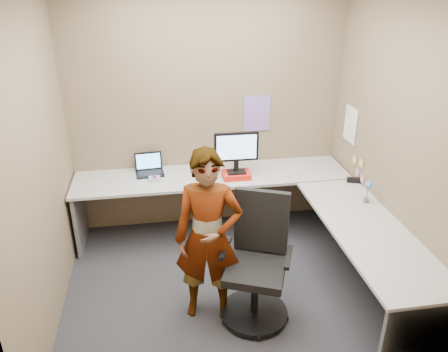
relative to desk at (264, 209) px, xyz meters
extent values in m
plane|color=#242328|center=(-0.44, -0.39, -0.59)|extent=(3.00, 3.00, 0.00)
plane|color=#756348|center=(-0.44, 0.91, 0.76)|extent=(3.00, 0.00, 3.00)
plane|color=#756348|center=(1.06, -0.39, 0.76)|extent=(0.00, 2.70, 2.70)
plane|color=#756348|center=(-1.94, -0.39, 0.76)|extent=(0.00, 2.70, 2.70)
cube|color=#ACACAC|center=(-0.44, 0.59, 0.13)|extent=(2.96, 0.65, 0.03)
cube|color=#ACACAC|center=(0.74, -0.71, 0.13)|extent=(0.65, 1.91, 0.03)
cube|color=#59595B|center=(-1.88, 0.59, -0.24)|extent=(0.04, 0.60, 0.70)
cube|color=#59595B|center=(1.00, 0.59, -0.24)|extent=(0.04, 0.60, 0.70)
cube|color=#59595B|center=(0.74, -1.63, -0.24)|extent=(0.60, 0.04, 0.70)
cube|color=red|center=(-0.19, 0.49, 0.17)|extent=(0.29, 0.22, 0.06)
cube|color=black|center=(-0.19, 0.49, 0.21)|extent=(0.20, 0.14, 0.01)
cube|color=black|center=(-0.19, 0.50, 0.27)|extent=(0.05, 0.04, 0.12)
cube|color=black|center=(-0.19, 0.50, 0.49)|extent=(0.47, 0.04, 0.31)
cube|color=#82AEE2|center=(-0.19, 0.49, 0.49)|extent=(0.42, 0.01, 0.26)
cube|color=black|center=(-1.10, 0.71, 0.15)|extent=(0.31, 0.24, 0.02)
cube|color=black|center=(-1.11, 0.82, 0.26)|extent=(0.30, 0.09, 0.19)
cube|color=#50A6FF|center=(-1.11, 0.82, 0.26)|extent=(0.26, 0.07, 0.16)
cube|color=#B7B7BC|center=(-1.06, 0.54, 0.16)|extent=(0.12, 0.08, 0.04)
sphere|color=red|center=(-1.06, 0.53, 0.19)|extent=(0.04, 0.04, 0.04)
cone|color=white|center=(-0.17, 0.50, 0.17)|extent=(0.10, 0.10, 0.06)
cube|color=black|center=(1.00, 0.16, 0.17)|extent=(0.15, 0.09, 0.05)
cylinder|color=brown|center=(0.93, -0.26, 0.16)|extent=(0.05, 0.05, 0.04)
cylinder|color=#338C3F|center=(0.93, -0.26, 0.25)|extent=(0.01, 0.01, 0.14)
sphere|color=#3E7BDA|center=(0.93, -0.26, 0.32)|extent=(0.07, 0.07, 0.07)
cube|color=#846BB7|center=(0.11, 0.90, 0.71)|extent=(0.30, 0.01, 0.40)
cube|color=white|center=(1.05, 0.51, 0.66)|extent=(0.01, 0.28, 0.38)
cube|color=#F2E059|center=(1.05, 0.16, 0.36)|extent=(0.01, 0.07, 0.07)
cube|color=pink|center=(1.05, 0.21, 0.23)|extent=(0.01, 0.07, 0.07)
cube|color=pink|center=(1.05, 0.09, 0.21)|extent=(0.01, 0.07, 0.07)
cube|color=#F2E059|center=(1.05, 0.31, 0.33)|extent=(0.01, 0.07, 0.07)
cylinder|color=black|center=(-0.27, -0.82, -0.55)|extent=(0.58, 0.58, 0.04)
cylinder|color=black|center=(-0.27, -0.82, -0.32)|extent=(0.06, 0.06, 0.42)
cube|color=black|center=(-0.27, -0.82, -0.10)|extent=(0.63, 0.63, 0.07)
cube|color=black|center=(-0.18, -0.61, 0.24)|extent=(0.44, 0.22, 0.57)
cube|color=black|center=(-0.51, -0.72, 0.08)|extent=(0.16, 0.30, 0.03)
cube|color=black|center=(-0.03, -0.92, 0.08)|extent=(0.16, 0.30, 0.03)
imported|color=#999399|center=(-0.64, -0.68, 0.17)|extent=(0.62, 0.47, 1.53)
camera|label=1|loc=(-1.00, -3.67, 2.13)|focal=35.00mm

